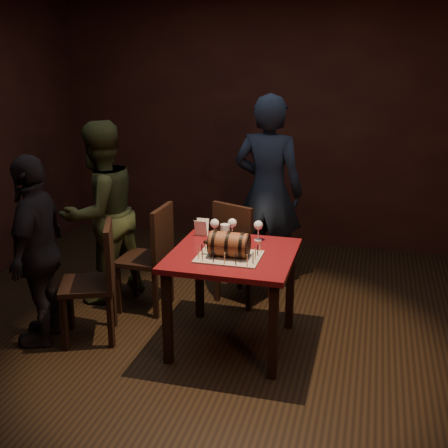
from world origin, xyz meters
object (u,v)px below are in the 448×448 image
object	(u,v)px
chair_back	(239,247)
person_left_rear	(101,213)
pint_of_ale	(225,234)
chair_left_rear	(152,252)
pub_table	(233,267)
person_left_front	(38,251)
barrel_cake	(229,244)
person_back	(268,191)
wine_glass_left	(215,224)
chair_left_front	(98,276)
wine_glass_mid	(232,224)
wine_glass_right	(258,226)

from	to	relation	value
chair_back	person_left_rear	bearing A→B (deg)	-170.13
pint_of_ale	chair_left_rear	world-z (taller)	chair_left_rear
pub_table	person_left_front	bearing A→B (deg)	-168.26
chair_left_rear	person_left_front	distance (m)	0.97
barrel_cake	chair_left_rear	xyz separation A→B (m)	(-0.81, 0.52, -0.33)
pub_table	barrel_cake	world-z (taller)	barrel_cake
pub_table	pint_of_ale	distance (m)	0.29
chair_left_rear	person_back	size ratio (longest dim) A/B	0.52
wine_glass_left	barrel_cake	bearing A→B (deg)	-60.30
pub_table	person_left_front	world-z (taller)	person_left_front
wine_glass_left	person_back	distance (m)	1.03
person_back	wine_glass_left	bearing A→B (deg)	82.93
chair_left_front	person_left_front	world-z (taller)	person_left_front
pub_table	person_left_rear	size ratio (longest dim) A/B	0.56
wine_glass_mid	wine_glass_right	size ratio (longest dim) A/B	1.00
pub_table	chair_left_front	distance (m)	1.04
person_left_front	barrel_cake	bearing A→B (deg)	85.92
pint_of_ale	chair_left_rear	distance (m)	0.80
chair_left_rear	person_left_rear	distance (m)	0.60
chair_left_front	wine_glass_right	bearing A→B (deg)	22.77
pint_of_ale	person_left_front	bearing A→B (deg)	-159.71
barrel_cake	chair_back	bearing A→B (deg)	98.57
chair_back	wine_glass_left	bearing A→B (deg)	-100.71
pint_of_ale	chair_left_front	bearing A→B (deg)	-158.72
wine_glass_left	chair_back	bearing A→B (deg)	79.29
pub_table	chair_left_rear	distance (m)	0.92
wine_glass_left	wine_glass_right	world-z (taller)	same
wine_glass_left	wine_glass_right	xyz separation A→B (m)	(0.34, 0.04, 0.00)
barrel_cake	chair_back	distance (m)	0.91
pub_table	wine_glass_right	world-z (taller)	wine_glass_right
chair_left_rear	person_back	xyz separation A→B (m)	(0.83, 0.86, 0.38)
wine_glass_right	chair_left_rear	distance (m)	1.00
wine_glass_right	chair_left_rear	world-z (taller)	chair_left_rear
barrel_cake	wine_glass_left	bearing A→B (deg)	119.70
wine_glass_mid	person_back	bearing A→B (deg)	83.86
pint_of_ale	chair_left_front	xyz separation A→B (m)	(-0.91, -0.36, -0.30)
person_left_rear	chair_left_front	bearing A→B (deg)	48.64
barrel_cake	person_left_front	distance (m)	1.45
barrel_cake	wine_glass_mid	bearing A→B (deg)	101.23
barrel_cake	person_left_front	world-z (taller)	person_left_front
chair_back	person_left_front	world-z (taller)	person_left_front
person_left_rear	person_left_front	world-z (taller)	person_left_rear
barrel_cake	person_left_front	size ratio (longest dim) A/B	0.23
chair_left_rear	chair_left_front	size ratio (longest dim) A/B	1.00
wine_glass_left	person_left_front	size ratio (longest dim) A/B	0.11
person_back	person_left_front	world-z (taller)	person_back
barrel_cake	wine_glass_left	distance (m)	0.43
person_back	pint_of_ale	bearing A→B (deg)	89.34
barrel_cake	chair_back	xyz separation A→B (m)	(-0.13, 0.84, -0.33)
pub_table	person_left_rear	bearing A→B (deg)	158.36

